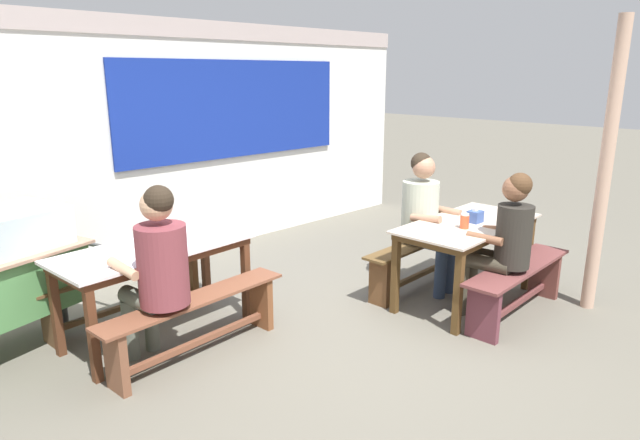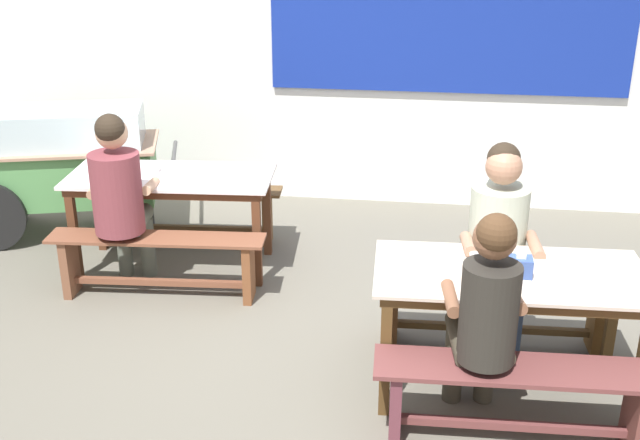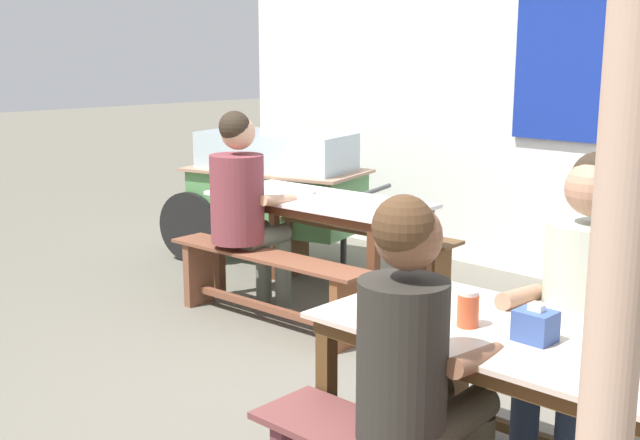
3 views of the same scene
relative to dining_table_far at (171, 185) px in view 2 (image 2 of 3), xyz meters
name	(u,v)px [view 2 (image 2 of 3)]	position (x,y,z in m)	size (l,w,h in m)	color
ground_plane	(307,346)	(1.20, -1.04, -0.68)	(40.00, 40.00, 0.00)	#656054
backdrop_wall	(357,54)	(1.23, 1.73, 0.71)	(7.42, 0.23, 2.65)	white
dining_table_far	(171,185)	(0.00, 0.00, 0.00)	(1.58, 0.79, 0.76)	silver
dining_table_near	(510,285)	(2.40, -1.35, 0.00)	(1.54, 0.79, 0.76)	beige
bench_far_back	(189,207)	(-0.04, 0.51, -0.38)	(1.56, 0.36, 0.47)	brown
bench_far_front	(158,258)	(0.04, -0.51, -0.38)	(1.56, 0.37, 0.47)	brown
bench_near_back	(494,302)	(2.38, -0.85, -0.38)	(1.53, 0.30, 0.47)	brown
bench_near_front	(515,394)	(2.42, -1.86, -0.37)	(1.48, 0.37, 0.47)	brown
food_cart	(67,159)	(-1.10, 0.59, -0.03)	(1.94, 1.18, 1.08)	#559352
person_right_near_table	(498,236)	(2.36, -0.90, 0.10)	(0.48, 0.55, 1.35)	#2B3952
person_near_front	(485,310)	(2.23, -1.78, 0.06)	(0.43, 0.59, 1.30)	#413C2E
person_left_back_turned	(119,192)	(-0.22, -0.47, 0.10)	(0.49, 0.58, 1.36)	#616859
tissue_box	(520,266)	(2.44, -1.39, 0.14)	(0.13, 0.11, 0.13)	#3B569D
condiment_jar	(475,265)	(2.19, -1.43, 0.15)	(0.08, 0.08, 0.13)	#D6542F
soup_bowl	(151,169)	(-0.17, 0.05, 0.11)	(0.13, 0.13, 0.05)	silver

